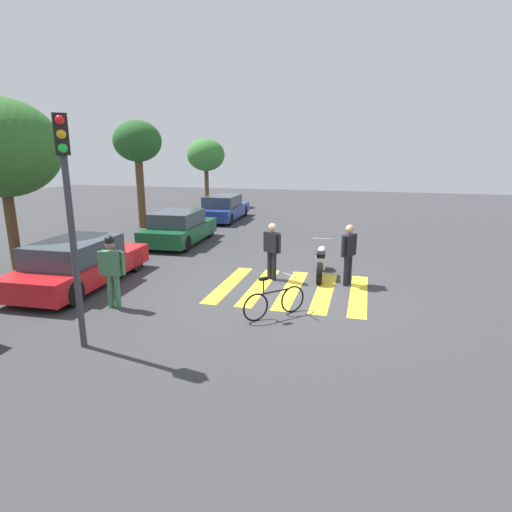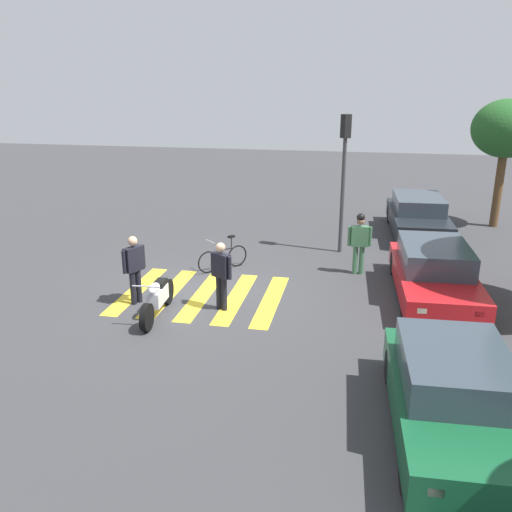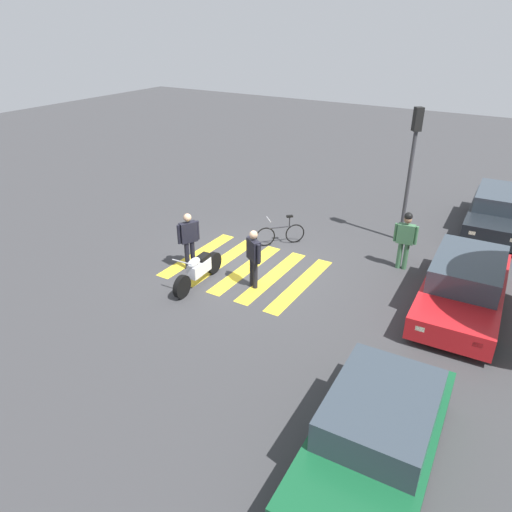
% 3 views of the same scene
% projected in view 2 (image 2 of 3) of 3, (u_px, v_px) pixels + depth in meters
% --- Properties ---
extents(ground_plane, '(60.00, 60.00, 0.00)m').
position_uv_depth(ground_plane, '(202.00, 295.00, 14.01)').
color(ground_plane, '#38383A').
extents(police_motorcycle, '(2.19, 0.62, 1.03)m').
position_uv_depth(police_motorcycle, '(157.00, 298.00, 12.64)').
color(police_motorcycle, black).
rests_on(police_motorcycle, ground_plane).
extents(leaning_bicycle, '(1.23, 1.17, 0.98)m').
position_uv_depth(leaning_bicycle, '(223.00, 258.00, 15.79)').
color(leaning_bicycle, black).
rests_on(leaning_bicycle, ground_plane).
extents(officer_on_foot, '(0.42, 0.59, 1.68)m').
position_uv_depth(officer_on_foot, '(221.00, 272.00, 12.88)').
color(officer_on_foot, black).
rests_on(officer_on_foot, ground_plane).
extents(officer_by_motorcycle, '(0.62, 0.40, 1.73)m').
position_uv_depth(officer_by_motorcycle, '(134.00, 265.00, 13.23)').
color(officer_by_motorcycle, black).
rests_on(officer_by_motorcycle, ground_plane).
extents(pedestrian_bystander, '(0.25, 0.67, 1.77)m').
position_uv_depth(pedestrian_bystander, '(359.00, 239.00, 15.25)').
color(pedestrian_bystander, '#3F724C').
rests_on(pedestrian_bystander, ground_plane).
extents(crosswalk_stripes, '(3.40, 4.05, 0.01)m').
position_uv_depth(crosswalk_stripes, '(202.00, 295.00, 14.01)').
color(crosswalk_stripes, yellow).
rests_on(crosswalk_stripes, ground_plane).
extents(car_black_suv, '(4.63, 2.05, 1.35)m').
position_uv_depth(car_black_suv, '(418.00, 216.00, 19.37)').
color(car_black_suv, black).
rests_on(car_black_suv, ground_plane).
extents(car_red_convertible, '(4.66, 2.05, 1.33)m').
position_uv_depth(car_red_convertible, '(434.00, 272.00, 13.82)').
color(car_red_convertible, black).
rests_on(car_red_convertible, ground_plane).
extents(car_green_compact, '(4.22, 2.02, 1.34)m').
position_uv_depth(car_green_compact, '(454.00, 395.00, 8.44)').
color(car_green_compact, black).
rests_on(car_green_compact, ground_plane).
extents(traffic_light_pole, '(0.35, 0.34, 4.31)m').
position_uv_depth(traffic_light_pole, '(344.00, 162.00, 16.66)').
color(traffic_light_pole, '#38383D').
rests_on(traffic_light_pole, ground_plane).
extents(street_tree_near, '(2.45, 2.45, 4.66)m').
position_uv_depth(street_tree_near, '(507.00, 130.00, 19.45)').
color(street_tree_near, brown).
rests_on(street_tree_near, ground_plane).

